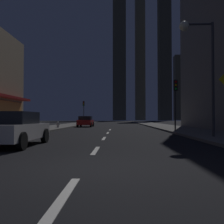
{
  "coord_description": "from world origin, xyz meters",
  "views": [
    {
      "loc": [
        0.82,
        -5.58,
        1.18
      ],
      "look_at": [
        0.0,
        26.96,
        2.01
      ],
      "focal_mm": 38.69,
      "sensor_mm": 36.0,
      "label": 1
    }
  ],
  "objects_px": {
    "car_parked_near": "(14,129)",
    "traffic_light_far_left": "(84,107)",
    "traffic_light_near_right": "(175,94)",
    "car_parked_far": "(86,121)",
    "fire_hydrant_far_left": "(58,125)",
    "street_lamp_right": "(198,50)"
  },
  "relations": [
    {
      "from": "traffic_light_far_left",
      "to": "traffic_light_near_right",
      "type": "bearing_deg",
      "value": -65.7
    },
    {
      "from": "traffic_light_near_right",
      "to": "traffic_light_far_left",
      "type": "relative_size",
      "value": 1.0
    },
    {
      "from": "fire_hydrant_far_left",
      "to": "traffic_light_far_left",
      "type": "bearing_deg",
      "value": 88.68
    },
    {
      "from": "traffic_light_near_right",
      "to": "fire_hydrant_far_left",
      "type": "bearing_deg",
      "value": 148.42
    },
    {
      "from": "street_lamp_right",
      "to": "car_parked_far",
      "type": "bearing_deg",
      "value": 115.32
    },
    {
      "from": "traffic_light_near_right",
      "to": "car_parked_near",
      "type": "bearing_deg",
      "value": -133.43
    },
    {
      "from": "fire_hydrant_far_left",
      "to": "car_parked_near",
      "type": "bearing_deg",
      "value": -82.12
    },
    {
      "from": "car_parked_far",
      "to": "street_lamp_right",
      "type": "xyz_separation_m",
      "value": [
        8.98,
        -18.98,
        4.33
      ]
    },
    {
      "from": "traffic_light_near_right",
      "to": "traffic_light_far_left",
      "type": "bearing_deg",
      "value": 114.3
    },
    {
      "from": "car_parked_near",
      "to": "street_lamp_right",
      "type": "bearing_deg",
      "value": 21.94
    },
    {
      "from": "fire_hydrant_far_left",
      "to": "traffic_light_near_right",
      "type": "height_order",
      "value": "traffic_light_near_right"
    },
    {
      "from": "car_parked_near",
      "to": "traffic_light_near_right",
      "type": "bearing_deg",
      "value": 46.57
    },
    {
      "from": "car_parked_far",
      "to": "traffic_light_far_left",
      "type": "bearing_deg",
      "value": 99.48
    },
    {
      "from": "car_parked_near",
      "to": "traffic_light_far_left",
      "type": "relative_size",
      "value": 1.01
    },
    {
      "from": "street_lamp_right",
      "to": "car_parked_near",
      "type": "bearing_deg",
      "value": -158.06
    },
    {
      "from": "fire_hydrant_far_left",
      "to": "traffic_light_far_left",
      "type": "distance_m",
      "value": 17.58
    },
    {
      "from": "car_parked_near",
      "to": "street_lamp_right",
      "type": "height_order",
      "value": "street_lamp_right"
    },
    {
      "from": "car_parked_far",
      "to": "traffic_light_near_right",
      "type": "height_order",
      "value": "traffic_light_near_right"
    },
    {
      "from": "car_parked_far",
      "to": "traffic_light_far_left",
      "type": "distance_m",
      "value": 11.8
    },
    {
      "from": "fire_hydrant_far_left",
      "to": "street_lamp_right",
      "type": "distance_m",
      "value": 17.82
    },
    {
      "from": "car_parked_near",
      "to": "car_parked_far",
      "type": "height_order",
      "value": "same"
    },
    {
      "from": "car_parked_far",
      "to": "car_parked_near",
      "type": "bearing_deg",
      "value": -90.0
    }
  ]
}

